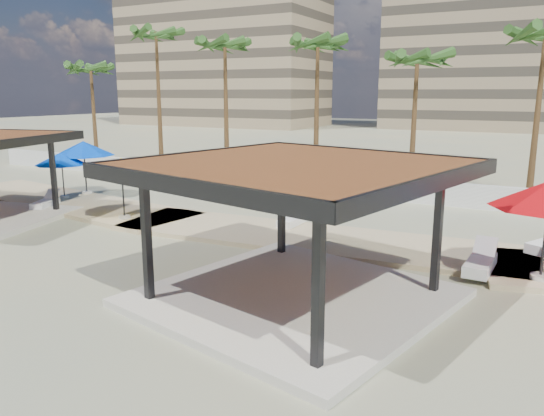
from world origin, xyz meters
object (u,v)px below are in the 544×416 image
at_px(lounger_a, 46,203).
at_px(umbrella_a, 61,159).
at_px(pavilion_central, 295,219).
at_px(lounger_b, 293,220).
at_px(lounger_c, 480,264).

bearing_deg(lounger_a, umbrella_a, 4.34).
bearing_deg(umbrella_a, pavilion_central, -21.72).
relative_size(umbrella_a, lounger_b, 1.47).
distance_m(umbrella_a, lounger_b, 13.22).
bearing_deg(pavilion_central, lounger_b, 128.86).
bearing_deg(pavilion_central, umbrella_a, 170.79).
relative_size(pavilion_central, lounger_c, 4.11).
relative_size(lounger_a, lounger_b, 1.05).
bearing_deg(lounger_a, lounger_b, -100.97).
distance_m(pavilion_central, umbrella_a, 17.87).
distance_m(pavilion_central, lounger_c, 6.51).
xyz_separation_m(lounger_b, lounger_c, (7.68, -2.48, 0.03)).
height_order(umbrella_a, lounger_b, umbrella_a).
bearing_deg(lounger_b, lounger_a, 103.01).
bearing_deg(lounger_a, lounger_c, -112.62).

